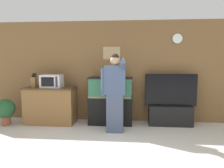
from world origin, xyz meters
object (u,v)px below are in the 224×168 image
Objects in this scene: knife_block at (34,82)px; potted_plant at (5,110)px; tv_on_stand at (170,110)px; aquarium_on_stand at (111,101)px; counter_island at (50,105)px; microwave at (52,81)px; person_standing at (115,92)px.

potted_plant is at bearing -159.77° from knife_block.
aquarium_on_stand is at bearing -178.06° from tv_on_stand.
counter_island is 2.50× the size of microwave.
person_standing is at bearing -17.59° from microwave.
knife_block is 1.98m from aquarium_on_stand.
tv_on_stand is (2.93, 0.15, -0.70)m from microwave.
person_standing is (1.61, -0.51, -0.17)m from microwave.
knife_block is at bearing 166.52° from person_standing.
microwave is 3.02m from tv_on_stand.
microwave is 1.54m from aquarium_on_stand.
counter_island is at bearing 169.92° from microwave.
counter_island reaches higher than potted_plant.
potted_plant is at bearing 174.53° from person_standing.
tv_on_stand is at bearing 2.71° from counter_island.
aquarium_on_stand is (1.92, 0.12, -0.47)m from knife_block.
microwave is 1.40× the size of knife_block.
knife_block is at bearing -178.35° from microwave.
microwave is 0.40× the size of tv_on_stand.
microwave is at bearing 162.41° from person_standing.
microwave is at bearing -175.94° from aquarium_on_stand.
microwave is (0.06, -0.01, 0.62)m from counter_island.
potted_plant is (-2.71, 0.26, -0.52)m from person_standing.
counter_island is 0.73× the size of person_standing.
counter_island is 0.62m from microwave.
tv_on_stand is (3.39, 0.17, -0.68)m from knife_block.
person_standing reaches higher than counter_island.
knife_block reaches higher than tv_on_stand.
knife_block is at bearing 20.23° from potted_plant.
microwave is 1.69m from person_standing.
potted_plant is (-0.64, -0.24, -0.67)m from knife_block.
microwave is at bearing 1.65° from knife_block.
knife_block is 0.21× the size of person_standing.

